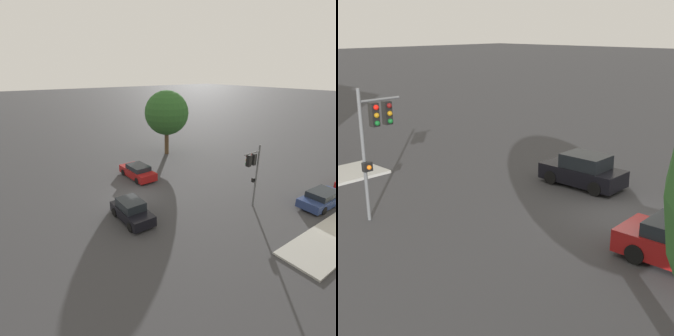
% 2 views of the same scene
% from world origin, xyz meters
% --- Properties ---
extents(ground_plane, '(300.00, 300.00, 0.00)m').
position_xyz_m(ground_plane, '(0.00, 0.00, 0.00)').
color(ground_plane, '#333335').
extents(traffic_signal, '(0.56, 1.89, 5.16)m').
position_xyz_m(traffic_signal, '(6.86, 6.49, 3.54)').
color(traffic_signal, '#515456').
rests_on(traffic_signal, ground_plane).
extents(crossing_car_0, '(4.00, 1.87, 1.57)m').
position_xyz_m(crossing_car_0, '(3.09, -2.18, 0.73)').
color(crossing_car_0, black).
rests_on(crossing_car_0, ground_plane).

